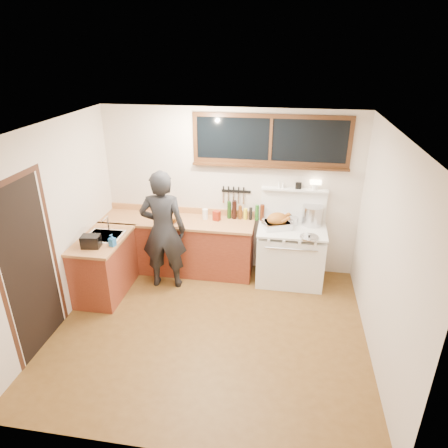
% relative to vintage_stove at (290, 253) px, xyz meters
% --- Properties ---
extents(ground_plane, '(4.00, 3.50, 0.02)m').
position_rel_vintage_stove_xyz_m(ground_plane, '(-1.00, -1.41, -0.48)').
color(ground_plane, '#583917').
extents(room_shell, '(4.10, 3.60, 2.65)m').
position_rel_vintage_stove_xyz_m(room_shell, '(-1.00, -1.41, 1.18)').
color(room_shell, beige).
rests_on(room_shell, ground).
extents(counter_back, '(2.44, 0.64, 1.00)m').
position_rel_vintage_stove_xyz_m(counter_back, '(-1.80, 0.04, -0.01)').
color(counter_back, maroon).
rests_on(counter_back, ground).
extents(counter_left, '(0.64, 1.09, 0.90)m').
position_rel_vintage_stove_xyz_m(counter_left, '(-2.70, -0.79, -0.01)').
color(counter_left, maroon).
rests_on(counter_left, ground).
extents(sink_unit, '(0.50, 0.45, 0.37)m').
position_rel_vintage_stove_xyz_m(sink_unit, '(-2.68, -0.71, 0.38)').
color(sink_unit, white).
rests_on(sink_unit, counter_left).
extents(vintage_stove, '(1.02, 0.74, 1.57)m').
position_rel_vintage_stove_xyz_m(vintage_stove, '(0.00, 0.00, 0.00)').
color(vintage_stove, white).
rests_on(vintage_stove, ground).
extents(back_window, '(2.32, 0.13, 0.77)m').
position_rel_vintage_stove_xyz_m(back_window, '(-0.40, 0.31, 1.60)').
color(back_window, black).
rests_on(back_window, room_shell).
extents(left_doorway, '(0.02, 1.04, 2.17)m').
position_rel_vintage_stove_xyz_m(left_doorway, '(-2.99, -1.96, 0.62)').
color(left_doorway, black).
rests_on(left_doorway, ground).
extents(knife_strip, '(0.46, 0.03, 0.28)m').
position_rel_vintage_stove_xyz_m(knife_strip, '(-0.92, 0.32, 0.84)').
color(knife_strip, black).
rests_on(knife_strip, room_shell).
extents(man, '(0.71, 0.51, 1.84)m').
position_rel_vintage_stove_xyz_m(man, '(-1.88, -0.44, 0.45)').
color(man, black).
rests_on(man, ground).
extents(soap_bottle, '(0.10, 0.10, 0.17)m').
position_rel_vintage_stove_xyz_m(soap_bottle, '(-2.43, -0.98, 0.52)').
color(soap_bottle, '#256BB9').
rests_on(soap_bottle, counter_left).
extents(toaster, '(0.27, 0.20, 0.17)m').
position_rel_vintage_stove_xyz_m(toaster, '(-2.70, -1.06, 0.52)').
color(toaster, black).
rests_on(toaster, counter_left).
extents(cutting_board, '(0.48, 0.40, 0.14)m').
position_rel_vintage_stove_xyz_m(cutting_board, '(-1.86, -0.13, 0.49)').
color(cutting_board, '#AF7645').
rests_on(cutting_board, counter_back).
extents(roast_turkey, '(0.48, 0.42, 0.24)m').
position_rel_vintage_stove_xyz_m(roast_turkey, '(-0.23, -0.02, 0.53)').
color(roast_turkey, silver).
rests_on(roast_turkey, vintage_stove).
extents(stockpot, '(0.37, 0.37, 0.30)m').
position_rel_vintage_stove_xyz_m(stockpot, '(0.29, 0.19, 0.58)').
color(stockpot, silver).
rests_on(stockpot, vintage_stove).
extents(saucepan, '(0.19, 0.28, 0.11)m').
position_rel_vintage_stove_xyz_m(saucepan, '(0.01, 0.15, 0.49)').
color(saucepan, silver).
rests_on(saucepan, vintage_stove).
extents(pot_lid, '(0.33, 0.33, 0.04)m').
position_rel_vintage_stove_xyz_m(pot_lid, '(0.24, -0.30, 0.45)').
color(pot_lid, silver).
rests_on(pot_lid, vintage_stove).
extents(coffee_tin, '(0.13, 0.11, 0.16)m').
position_rel_vintage_stove_xyz_m(coffee_tin, '(-1.18, 0.11, 0.51)').
color(coffee_tin, maroon).
rests_on(coffee_tin, counter_back).
extents(pitcher, '(0.11, 0.11, 0.16)m').
position_rel_vintage_stove_xyz_m(pitcher, '(-1.36, 0.13, 0.52)').
color(pitcher, white).
rests_on(pitcher, counter_back).
extents(bottle_cluster, '(0.59, 0.07, 0.30)m').
position_rel_vintage_stove_xyz_m(bottle_cluster, '(-0.75, 0.22, 0.56)').
color(bottle_cluster, black).
rests_on(bottle_cluster, counter_back).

